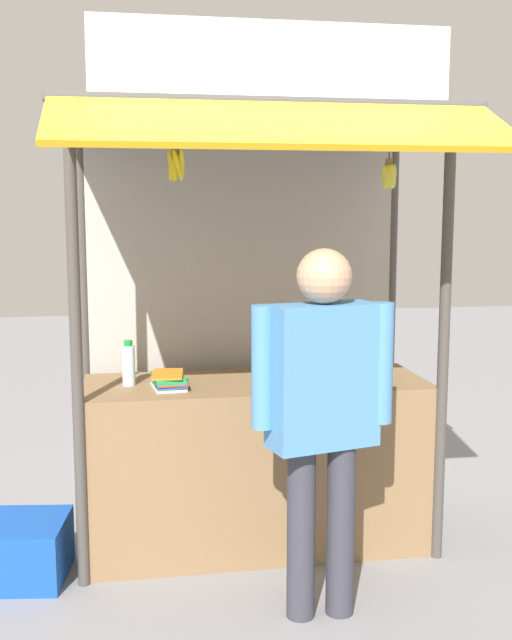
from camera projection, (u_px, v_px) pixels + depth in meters
name	position (u px, v px, depth m)	size (l,w,h in m)	color
ground_plane	(256.00, 542.00, 4.49)	(20.00, 20.00, 0.00)	gray
stall_counter	(256.00, 463.00, 4.42)	(1.93, 0.71, 0.96)	olive
stall_structure	(252.00, 250.00, 4.37)	(2.13, 1.58, 2.80)	#4C4742
water_bottle_center	(273.00, 359.00, 4.44)	(0.06, 0.06, 0.23)	silver
water_bottle_right	(340.00, 357.00, 4.44)	(0.07, 0.07, 0.25)	silver
water_bottle_back_left	(129.00, 364.00, 4.22)	(0.07, 0.07, 0.25)	silver
magazine_stack_mid_left	(169.00, 380.00, 4.18)	(0.20, 0.29, 0.08)	white
magazine_stack_left	(360.00, 381.00, 4.16)	(0.20, 0.32, 0.09)	blue
magazine_stack_far_left	(283.00, 383.00, 4.22)	(0.21, 0.32, 0.03)	blue
banana_bunch_rightmost	(389.00, 176.00, 3.84)	(0.09, 0.09, 0.30)	#332D23
banana_bunch_inner_right	(176.00, 164.00, 3.66)	(0.09, 0.09, 0.26)	#332D23
vendor_person	(323.00, 400.00, 3.54)	(0.67, 0.33, 1.76)	#383842
plastic_crate	(23.00, 550.00, 4.03)	(0.45, 0.45, 0.31)	#194CB2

